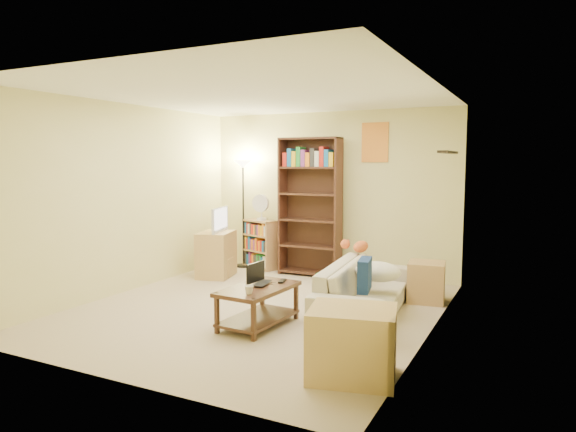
% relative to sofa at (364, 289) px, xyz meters
% --- Properties ---
extents(room, '(4.50, 4.54, 2.52)m').
position_rel_sofa_xyz_m(room, '(-1.19, -0.37, 1.34)').
color(room, '#BCAD8D').
rests_on(room, ground).
extents(sofa, '(2.12, 1.15, 0.57)m').
position_rel_sofa_xyz_m(sofa, '(0.00, 0.00, 0.00)').
color(sofa, beige).
rests_on(sofa, ground).
extents(navy_pillow, '(0.18, 0.39, 0.34)m').
position_rel_sofa_xyz_m(navy_pillow, '(0.13, -0.41, 0.26)').
color(navy_pillow, navy).
rests_on(navy_pillow, sofa).
extents(cream_blanket, '(0.53, 0.38, 0.23)m').
position_rel_sofa_xyz_m(cream_blanket, '(0.14, 0.06, 0.21)').
color(cream_blanket, silver).
rests_on(cream_blanket, sofa).
extents(tabby_cat, '(0.45, 0.19, 0.16)m').
position_rel_sofa_xyz_m(tabby_cat, '(-0.33, 0.73, 0.36)').
color(tabby_cat, '#DD622E').
rests_on(tabby_cat, sofa).
extents(coffee_table, '(0.59, 0.98, 0.42)m').
position_rel_sofa_xyz_m(coffee_table, '(-0.87, -0.92, -0.02)').
color(coffee_table, '#472E1B').
rests_on(coffee_table, ground).
extents(laptop, '(0.38, 0.31, 0.03)m').
position_rel_sofa_xyz_m(laptop, '(-0.83, -0.81, 0.15)').
color(laptop, black).
rests_on(laptop, coffee_table).
extents(laptop_screen, '(0.03, 0.32, 0.21)m').
position_rel_sofa_xyz_m(laptop_screen, '(-0.97, -0.80, 0.26)').
color(laptop_screen, white).
rests_on(laptop_screen, laptop).
extents(mug, '(0.16, 0.16, 0.09)m').
position_rel_sofa_xyz_m(mug, '(-0.80, -1.21, 0.18)').
color(mug, silver).
rests_on(mug, coffee_table).
extents(tv_remote, '(0.09, 0.18, 0.02)m').
position_rel_sofa_xyz_m(tv_remote, '(-0.74, -0.61, 0.14)').
color(tv_remote, black).
rests_on(tv_remote, coffee_table).
extents(tv_stand, '(0.60, 0.73, 0.68)m').
position_rel_sofa_xyz_m(tv_stand, '(-2.62, 0.87, 0.05)').
color(tv_stand, tan).
rests_on(tv_stand, ground).
extents(television, '(0.69, 0.40, 0.37)m').
position_rel_sofa_xyz_m(television, '(-2.62, 0.87, 0.58)').
color(television, black).
rests_on(television, tv_stand).
extents(tall_bookshelf, '(0.95, 0.34, 2.10)m').
position_rel_sofa_xyz_m(tall_bookshelf, '(-1.39, 1.59, 0.82)').
color(tall_bookshelf, '#47241B').
rests_on(tall_bookshelf, ground).
extents(short_bookshelf, '(0.67, 0.45, 0.79)m').
position_rel_sofa_xyz_m(short_bookshelf, '(-2.32, 1.68, 0.11)').
color(short_bookshelf, tan).
rests_on(short_bookshelf, ground).
extents(desk_fan, '(0.28, 0.16, 0.42)m').
position_rel_sofa_xyz_m(desk_fan, '(-2.27, 1.64, 0.74)').
color(desk_fan, silver).
rests_on(desk_fan, short_bookshelf).
extents(floor_lamp, '(0.30, 0.30, 1.77)m').
position_rel_sofa_xyz_m(floor_lamp, '(-2.63, 1.68, 1.12)').
color(floor_lamp, black).
rests_on(floor_lamp, ground).
extents(side_table, '(0.49, 0.49, 0.50)m').
position_rel_sofa_xyz_m(side_table, '(0.53, 0.85, -0.04)').
color(side_table, tan).
rests_on(side_table, ground).
extents(end_cabinet, '(0.79, 0.71, 0.57)m').
position_rel_sofa_xyz_m(end_cabinet, '(0.46, -1.72, -0.00)').
color(end_cabinet, '#DEB16C').
rests_on(end_cabinet, ground).
extents(book_stacks, '(0.42, 0.16, 0.17)m').
position_rel_sofa_xyz_m(book_stacks, '(-0.86, 1.16, -0.21)').
color(book_stacks, red).
rests_on(book_stacks, ground).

